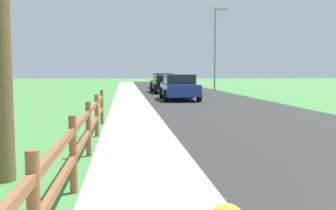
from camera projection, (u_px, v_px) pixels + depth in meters
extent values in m
plane|color=#458040|center=(144.00, 97.00, 25.79)|extent=(120.00, 120.00, 0.00)
cube|color=#2B2B2B|center=(190.00, 94.00, 28.17)|extent=(7.00, 66.00, 0.01)
cube|color=#A7B497|center=(101.00, 95.00, 27.42)|extent=(6.00, 66.00, 0.01)
cube|color=#458040|center=(80.00, 95.00, 27.25)|extent=(5.00, 66.00, 0.00)
cube|color=gold|center=(228.00, 210.00, 2.65)|extent=(0.04, 0.04, 0.04)
cylinder|color=brown|center=(73.00, 155.00, 5.40)|extent=(0.11, 0.11, 1.13)
cylinder|color=brown|center=(89.00, 129.00, 7.74)|extent=(0.11, 0.11, 1.13)
cylinder|color=brown|center=(97.00, 116.00, 10.09)|extent=(0.11, 0.11, 1.13)
cylinder|color=brown|center=(102.00, 107.00, 12.44)|extent=(0.11, 0.11, 1.13)
cube|color=brown|center=(82.00, 143.00, 6.58)|extent=(0.07, 11.86, 0.09)
cube|color=brown|center=(82.00, 120.00, 6.54)|extent=(0.07, 11.86, 0.09)
cube|color=navy|center=(179.00, 89.00, 22.87)|extent=(1.96, 4.27, 0.66)
cube|color=#1E232B|center=(179.00, 79.00, 22.87)|extent=(1.72, 2.24, 0.57)
cylinder|color=black|center=(199.00, 95.00, 21.69)|extent=(0.23, 0.72, 0.72)
cylinder|color=black|center=(166.00, 95.00, 21.48)|extent=(0.23, 0.72, 0.72)
cylinder|color=black|center=(191.00, 93.00, 24.30)|extent=(0.23, 0.72, 0.72)
cylinder|color=black|center=(161.00, 93.00, 24.09)|extent=(0.23, 0.72, 0.72)
cube|color=black|center=(165.00, 85.00, 30.42)|extent=(2.00, 4.89, 0.62)
cube|color=#1E232B|center=(165.00, 78.00, 30.45)|extent=(1.73, 2.64, 0.46)
cylinder|color=black|center=(180.00, 89.00, 29.08)|extent=(0.23, 0.76, 0.76)
cylinder|color=black|center=(155.00, 89.00, 28.83)|extent=(0.23, 0.76, 0.76)
cylinder|color=black|center=(174.00, 87.00, 32.05)|extent=(0.23, 0.76, 0.76)
cylinder|color=black|center=(152.00, 87.00, 31.81)|extent=(0.23, 0.76, 0.76)
cube|color=white|center=(162.00, 82.00, 37.95)|extent=(2.06, 4.99, 0.72)
cube|color=#1E232B|center=(163.00, 76.00, 37.71)|extent=(1.77, 2.64, 0.48)
cylinder|color=black|center=(174.00, 85.00, 36.60)|extent=(0.24, 0.71, 0.71)
cylinder|color=black|center=(154.00, 85.00, 36.33)|extent=(0.24, 0.71, 0.71)
cylinder|color=black|center=(170.00, 84.00, 39.62)|extent=(0.24, 0.71, 0.71)
cylinder|color=black|center=(151.00, 84.00, 39.36)|extent=(0.24, 0.71, 0.71)
cylinder|color=gray|center=(215.00, 50.00, 32.30)|extent=(0.14, 0.14, 7.07)
cube|color=#999999|center=(222.00, 9.00, 32.05)|extent=(1.10, 0.20, 0.14)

